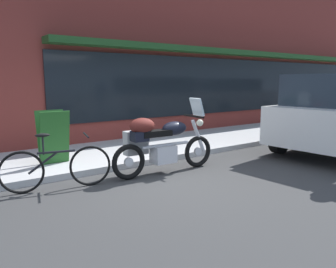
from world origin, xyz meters
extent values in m
plane|color=#373737|center=(0.00, 0.00, 0.00)|extent=(80.00, 80.00, 0.00)
cube|color=maroon|center=(5.91, 3.69, 3.55)|extent=(19.82, 0.35, 7.10)
cube|color=black|center=(5.91, 3.49, 1.55)|extent=(13.87, 0.06, 1.80)
cube|color=#1E471E|center=(5.91, 3.27, 2.65)|extent=(13.87, 0.60, 0.16)
cube|color=#B3B3B3|center=(9.00, 2.27, 0.06)|extent=(30.00, 2.51, 0.12)
torus|color=black|center=(1.02, 0.33, 0.32)|extent=(0.64, 0.11, 0.64)
cylinder|color=silver|center=(1.02, 0.33, 0.32)|extent=(0.16, 0.07, 0.16)
torus|color=black|center=(-0.53, 0.39, 0.32)|extent=(0.64, 0.11, 0.64)
cylinder|color=silver|center=(-0.53, 0.39, 0.32)|extent=(0.16, 0.07, 0.16)
cube|color=silver|center=(0.20, 0.36, 0.37)|extent=(0.45, 0.32, 0.32)
cylinder|color=silver|center=(0.25, 0.36, 0.54)|extent=(1.01, 0.10, 0.06)
ellipsoid|color=black|center=(0.45, 0.35, 0.84)|extent=(0.53, 0.30, 0.26)
cube|color=black|center=(0.03, 0.37, 0.78)|extent=(0.61, 0.26, 0.11)
cube|color=black|center=(-0.30, 0.38, 0.76)|extent=(0.29, 0.23, 0.18)
cylinder|color=silver|center=(1.02, 0.33, 0.64)|extent=(0.35, 0.08, 0.67)
cylinder|color=black|center=(0.90, 0.33, 1.04)|extent=(0.06, 0.62, 0.04)
cube|color=silver|center=(0.98, 0.33, 1.22)|extent=(0.16, 0.33, 0.35)
sphere|color=#EAEACC|center=(1.06, 0.33, 0.90)|extent=(0.14, 0.14, 0.14)
cube|color=#B2B2B2|center=(-0.24, 0.62, 0.60)|extent=(0.45, 0.22, 0.44)
cube|color=black|center=(-0.24, 0.73, 0.60)|extent=(0.37, 0.03, 0.03)
ellipsoid|color=#591E19|center=(-0.25, 0.38, 0.94)|extent=(0.49, 0.34, 0.28)
torus|color=black|center=(-1.20, 0.47, 0.34)|extent=(0.66, 0.19, 0.67)
torus|color=black|center=(-2.22, 0.71, 0.34)|extent=(0.66, 0.19, 0.67)
cylinder|color=black|center=(-1.71, 0.59, 0.62)|extent=(0.57, 0.17, 0.04)
cylinder|color=black|center=(-1.91, 0.64, 0.46)|extent=(0.44, 0.14, 0.33)
cylinder|color=black|center=(-1.89, 0.63, 0.74)|extent=(0.03, 0.03, 0.30)
ellipsoid|color=black|center=(-1.89, 0.63, 0.90)|extent=(0.24, 0.15, 0.06)
cylinder|color=black|center=(-1.25, 0.48, 0.86)|extent=(0.14, 0.47, 0.03)
cylinder|color=black|center=(3.44, 0.13, 0.33)|extent=(0.67, 0.27, 0.66)
cube|color=#1E511E|center=(-1.37, 1.76, 0.64)|extent=(0.55, 0.21, 1.03)
cube|color=#1E511E|center=(-1.37, 1.98, 0.64)|extent=(0.55, 0.21, 1.03)
camera|label=1|loc=(-3.23, -4.52, 1.73)|focal=34.89mm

